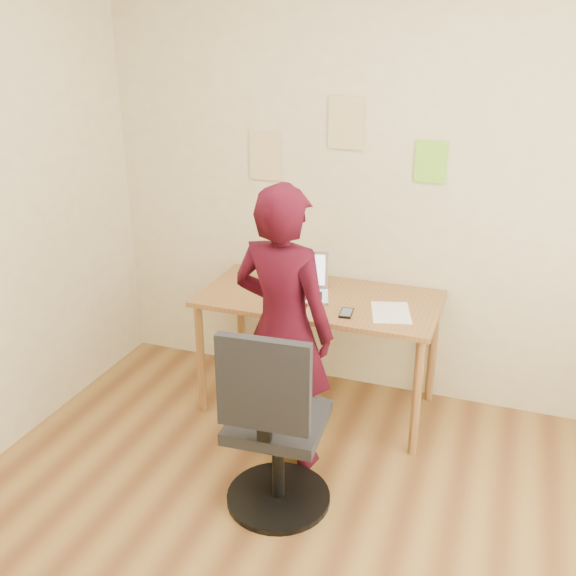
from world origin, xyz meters
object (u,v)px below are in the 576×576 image
at_px(laptop, 301,286).
at_px(person, 283,329).
at_px(desk, 319,310).
at_px(office_chair, 274,435).
at_px(phone, 346,313).

bearing_deg(laptop, person, -98.04).
distance_m(desk, office_chair, 1.01).
distance_m(phone, person, 0.44).
relative_size(desk, person, 0.91).
bearing_deg(person, desk, -82.55).
bearing_deg(person, office_chair, 114.65).
relative_size(phone, person, 0.09).
height_order(desk, office_chair, office_chair).
bearing_deg(office_chair, phone, 76.88).
bearing_deg(office_chair, laptop, 97.69).
distance_m(laptop, phone, 0.38).
distance_m(phone, office_chair, 0.86).
bearing_deg(laptop, desk, -15.17).
xyz_separation_m(laptop, phone, (0.33, -0.18, -0.05)).
relative_size(desk, laptop, 3.59).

